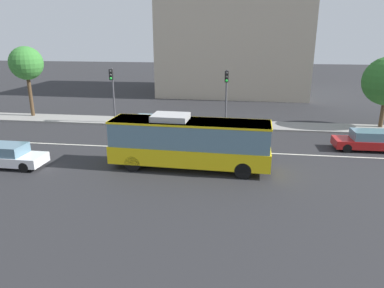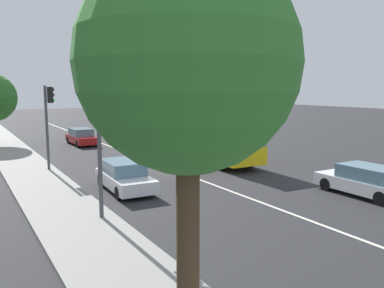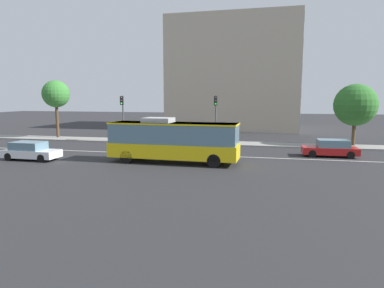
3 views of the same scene
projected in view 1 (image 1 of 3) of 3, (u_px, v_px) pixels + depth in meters
The scene contains 11 objects.
ground_plane at pixel (193, 150), 26.11m from camera, with size 160.00×160.00×0.00m, color #28282B.
sidewalk_kerb at pixel (204, 124), 33.46m from camera, with size 80.00×3.08×0.14m, color gray.
lane_centre_line at pixel (193, 150), 26.10m from camera, with size 76.00×0.16×0.01m, color silver.
transit_bus at pixel (189, 141), 22.08m from camera, with size 10.09×2.88×3.46m.
sedan_red at pixel (367, 140), 25.93m from camera, with size 4.53×1.88×1.46m.
sedan_white at pixel (149, 124), 30.65m from camera, with size 4.58×2.02×1.46m.
sedan_white_ahead at pixel (8, 156), 22.72m from camera, with size 4.53×1.88×1.46m.
traffic_light_near_corner at pixel (226, 89), 31.00m from camera, with size 0.32×0.62×5.20m.
traffic_light_mid_block at pixel (112, 86), 32.49m from camera, with size 0.32×0.62×5.20m.
street_tree_kerbside_centre at pixel (26, 64), 34.87m from camera, with size 3.26×3.26×7.05m.
office_block_background at pixel (235, 31), 49.95m from camera, with size 20.04×16.18×17.00m.
Camera 1 is at (3.38, -24.54, 8.24)m, focal length 33.13 mm.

